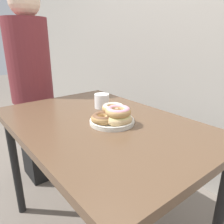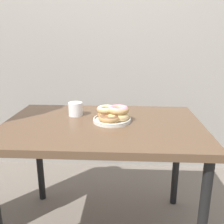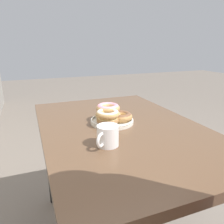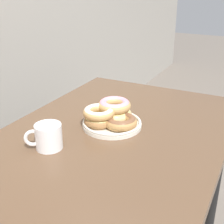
{
  "view_description": "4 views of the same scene",
  "coord_description": "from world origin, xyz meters",
  "views": [
    {
      "loc": [
        0.86,
        -0.43,
        1.19
      ],
      "look_at": [
        0.06,
        0.21,
        0.83
      ],
      "focal_mm": 35.0,
      "sensor_mm": 36.0,
      "label": 1
    },
    {
      "loc": [
        0.13,
        -1.21,
        1.25
      ],
      "look_at": [
        0.06,
        0.21,
        0.83
      ],
      "focal_mm": 40.0,
      "sensor_mm": 36.0,
      "label": 2
    },
    {
      "loc": [
        -0.96,
        0.6,
        1.17
      ],
      "look_at": [
        0.06,
        0.21,
        0.83
      ],
      "focal_mm": 35.0,
      "sensor_mm": 36.0,
      "label": 3
    },
    {
      "loc": [
        -0.9,
        -0.28,
        1.3
      ],
      "look_at": [
        0.06,
        0.21,
        0.83
      ],
      "focal_mm": 50.0,
      "sensor_mm": 36.0,
      "label": 4
    }
  ],
  "objects": [
    {
      "name": "dining_table",
      "position": [
        0.0,
        0.18,
        0.69
      ],
      "size": [
        1.17,
        0.79,
        0.77
      ],
      "color": "brown",
      "rests_on": "ground_plane"
    },
    {
      "name": "donut_plate",
      "position": [
        0.06,
        0.21,
        0.81
      ],
      "size": [
        0.25,
        0.24,
        0.09
      ],
      "color": "silver",
      "rests_on": "dining_table"
    },
    {
      "name": "coffee_mug",
      "position": [
        -0.19,
        0.32,
        0.82
      ],
      "size": [
        0.1,
        0.11,
        0.09
      ],
      "color": "white",
      "rests_on": "dining_table"
    }
  ]
}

